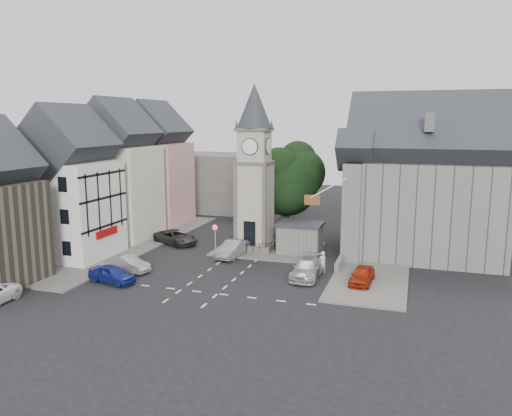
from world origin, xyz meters
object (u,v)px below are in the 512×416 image
(stone_shelter, at_px, (300,238))
(car_east_red, at_px, (362,275))
(pedestrian, at_px, (322,262))
(clock_tower, at_px, (254,168))
(car_west_blue, at_px, (112,274))

(stone_shelter, xyz_separation_m, car_east_red, (6.70, -7.35, -0.85))
(stone_shelter, relative_size, car_east_red, 1.05)
(stone_shelter, distance_m, car_east_red, 9.98)
(stone_shelter, xyz_separation_m, pedestrian, (3.20, -5.50, -0.60))
(clock_tower, bearing_deg, pedestrian, -36.83)
(pedestrian, bearing_deg, car_west_blue, -16.29)
(clock_tower, bearing_deg, car_east_red, -34.28)
(clock_tower, xyz_separation_m, stone_shelter, (4.80, -0.49, -6.57))
(stone_shelter, bearing_deg, car_west_blue, -133.17)
(car_east_red, relative_size, pedestrian, 2.15)
(clock_tower, distance_m, car_east_red, 15.77)
(clock_tower, height_order, pedestrian, clock_tower)
(stone_shelter, height_order, car_east_red, stone_shelter)
(stone_shelter, height_order, car_west_blue, stone_shelter)
(car_east_red, xyz_separation_m, pedestrian, (-3.50, 1.85, 0.26))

